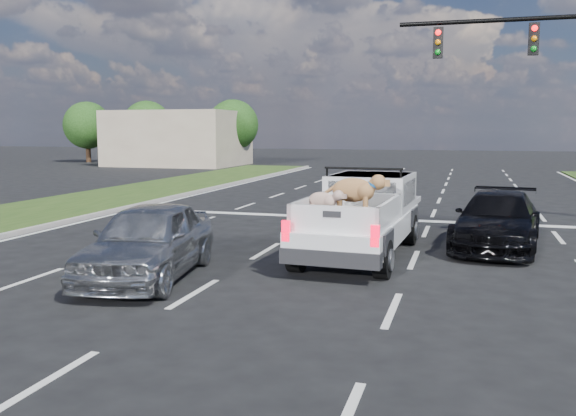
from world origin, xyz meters
name	(u,v)px	position (x,y,z in m)	size (l,w,h in m)	color
ground	(288,302)	(0.00, 0.00, 0.00)	(160.00, 160.00, 0.00)	black
road_markings	(357,237)	(0.00, 6.56, 0.01)	(17.75, 60.00, 0.01)	silver
curb_left	(60,223)	(-9.05, 6.00, 0.07)	(0.15, 60.00, 0.14)	#9A938D
building_left	(179,138)	(-20.00, 36.00, 2.20)	(10.00, 8.00, 4.40)	tan
tree_far_a	(87,125)	(-30.00, 38.00, 3.29)	(4.20, 4.20, 5.40)	#332114
tree_far_b	(147,125)	(-24.00, 38.00, 3.29)	(4.20, 4.20, 5.40)	#332114
tree_far_c	(233,125)	(-16.00, 38.00, 3.29)	(4.20, 4.20, 5.40)	#332114
pickup_truck	(362,214)	(0.52, 4.27, 0.95)	(2.26, 5.52, 2.04)	black
silver_sedan	(149,240)	(-3.10, 0.83, 0.74)	(1.76, 4.37, 1.49)	#A2A5A9
black_coupe	(498,220)	(3.58, 6.03, 0.68)	(1.91, 4.71, 1.37)	black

